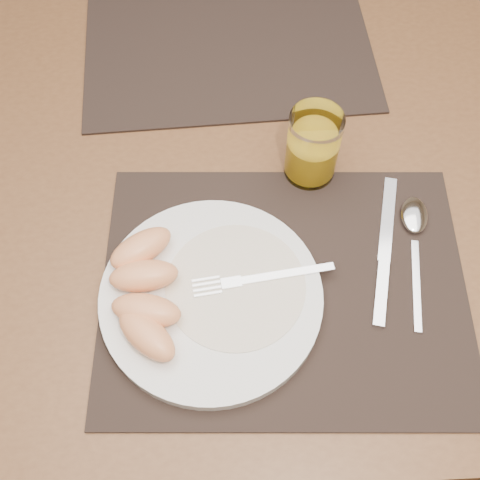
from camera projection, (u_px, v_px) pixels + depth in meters
name	position (u px, v px, depth m)	size (l,w,h in m)	color
ground	(246.00, 336.00, 1.51)	(5.00, 5.00, 0.00)	brown
table	(250.00, 182.00, 0.93)	(1.40, 0.90, 0.75)	brown
placemat_near	(284.00, 288.00, 0.74)	(0.45, 0.35, 0.00)	black
placemat_far	(228.00, 39.00, 0.96)	(0.45, 0.35, 0.00)	black
plate	(211.00, 297.00, 0.73)	(0.27, 0.27, 0.02)	white
plate_dressing	(236.00, 285.00, 0.73)	(0.17, 0.17, 0.00)	white
fork	(251.00, 280.00, 0.73)	(0.18, 0.04, 0.00)	silver
knife	(384.00, 261.00, 0.76)	(0.07, 0.22, 0.01)	silver
spoon	(415.00, 225.00, 0.78)	(0.05, 0.19, 0.01)	silver
juice_glass	(312.00, 149.00, 0.79)	(0.07, 0.07, 0.11)	white
grapefruit_wedges	(144.00, 291.00, 0.70)	(0.10, 0.19, 0.03)	#F5A164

